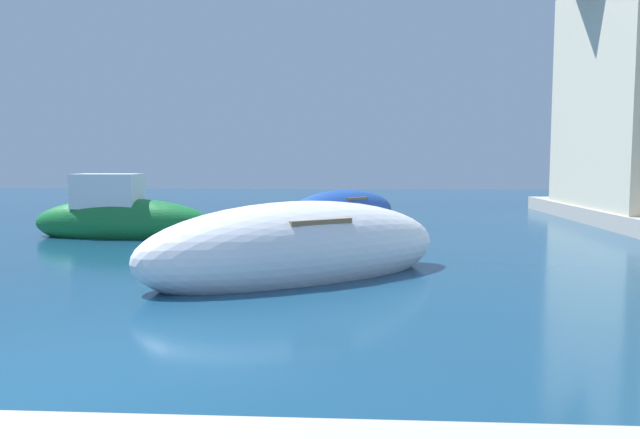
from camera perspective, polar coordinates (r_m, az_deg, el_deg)
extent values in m
plane|color=navy|center=(6.60, -22.24, -12.93)|extent=(80.00, 80.00, 0.00)
ellipsoid|color=white|center=(11.02, -1.91, -2.79)|extent=(5.84, 5.02, 1.71)
cube|color=brown|center=(10.95, -1.92, 0.08)|extent=(1.85, 1.92, 0.08)
ellipsoid|color=#197233|center=(17.72, -17.25, -0.32)|extent=(4.91, 1.68, 1.32)
cube|color=white|center=(17.82, -18.48, 2.43)|extent=(1.74, 1.09, 0.91)
ellipsoid|color=#1E479E|center=(19.89, 2.04, 0.60)|extent=(4.18, 4.67, 1.44)
cube|color=brown|center=(19.85, 2.05, 1.96)|extent=(1.59, 1.53, 0.08)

